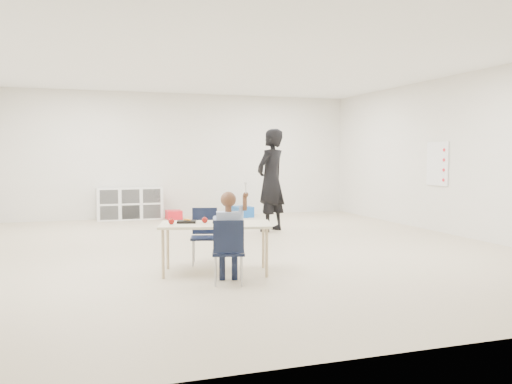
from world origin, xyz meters
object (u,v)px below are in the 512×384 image
object	(u,v)px
child	(228,233)
cubby_shelf	(130,204)
chair_near	(228,251)
adult	(271,180)
table	(215,248)

from	to	relation	value
child	cubby_shelf	world-z (taller)	child
chair_near	cubby_shelf	size ratio (longest dim) A/B	0.51
child	cubby_shelf	bearing A→B (deg)	109.10
cubby_shelf	chair_near	bearing A→B (deg)	-85.85
chair_near	adult	world-z (taller)	adult
chair_near	adult	size ratio (longest dim) A/B	0.38
table	cubby_shelf	bearing A→B (deg)	109.47
chair_near	cubby_shelf	xyz separation A→B (m)	(-0.46, 6.38, -0.01)
cubby_shelf	adult	bearing A→B (deg)	-48.88
cubby_shelf	adult	size ratio (longest dim) A/B	0.74
table	adult	distance (m)	3.72
adult	cubby_shelf	bearing A→B (deg)	-84.06
table	chair_near	size ratio (longest dim) A/B	1.99
chair_near	cubby_shelf	world-z (taller)	chair_near
table	child	world-z (taller)	child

